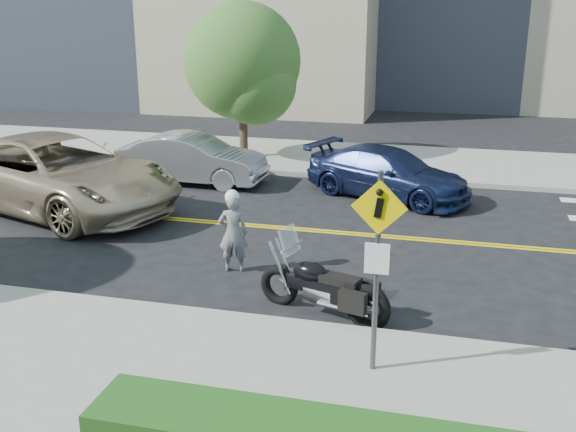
{
  "coord_description": "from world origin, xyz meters",
  "views": [
    {
      "loc": [
        5.16,
        -15.13,
        5.35
      ],
      "look_at": [
        1.98,
        -2.64,
        1.2
      ],
      "focal_mm": 42.0,
      "sensor_mm": 36.0,
      "label": 1
    }
  ],
  "objects_px": {
    "motorcycle": "(324,275)",
    "parked_car_silver": "(192,159)",
    "pedestrian_sign": "(377,254)",
    "suv": "(57,174)",
    "motorcyclist": "(233,231)",
    "parked_car_blue": "(388,173)"
  },
  "relations": [
    {
      "from": "suv",
      "to": "motorcyclist",
      "type": "bearing_deg",
      "value": -98.35
    },
    {
      "from": "pedestrian_sign",
      "to": "motorcyclist",
      "type": "distance_m",
      "value": 4.91
    },
    {
      "from": "motorcycle",
      "to": "suv",
      "type": "height_order",
      "value": "suv"
    },
    {
      "from": "motorcyclist",
      "to": "motorcycle",
      "type": "bearing_deg",
      "value": 129.01
    },
    {
      "from": "motorcyclist",
      "to": "parked_car_blue",
      "type": "distance_m",
      "value": 6.72
    },
    {
      "from": "parked_car_silver",
      "to": "parked_car_blue",
      "type": "bearing_deg",
      "value": -89.32
    },
    {
      "from": "suv",
      "to": "parked_car_silver",
      "type": "height_order",
      "value": "suv"
    },
    {
      "from": "motorcycle",
      "to": "parked_car_silver",
      "type": "distance_m",
      "value": 9.74
    },
    {
      "from": "motorcyclist",
      "to": "motorcycle",
      "type": "relative_size",
      "value": 0.7
    },
    {
      "from": "parked_car_blue",
      "to": "suv",
      "type": "bearing_deg",
      "value": 135.62
    },
    {
      "from": "motorcycle",
      "to": "suv",
      "type": "xyz_separation_m",
      "value": [
        -8.06,
        4.43,
        0.23
      ]
    },
    {
      "from": "pedestrian_sign",
      "to": "motorcyclist",
      "type": "relative_size",
      "value": 1.73
    },
    {
      "from": "suv",
      "to": "parked_car_silver",
      "type": "relative_size",
      "value": 1.57
    },
    {
      "from": "parked_car_silver",
      "to": "parked_car_blue",
      "type": "relative_size",
      "value": 0.94
    },
    {
      "from": "motorcyclist",
      "to": "parked_car_silver",
      "type": "bearing_deg",
      "value": -77.27
    },
    {
      "from": "pedestrian_sign",
      "to": "suv",
      "type": "relative_size",
      "value": 0.42
    },
    {
      "from": "pedestrian_sign",
      "to": "suv",
      "type": "xyz_separation_m",
      "value": [
        -9.18,
        6.33,
        -0.98
      ]
    },
    {
      "from": "suv",
      "to": "motorcycle",
      "type": "bearing_deg",
      "value": -100.98
    },
    {
      "from": "motorcycle",
      "to": "parked_car_silver",
      "type": "xyz_separation_m",
      "value": [
        -5.66,
        7.93,
        -0.01
      ]
    },
    {
      "from": "parked_car_silver",
      "to": "motorcycle",
      "type": "bearing_deg",
      "value": -142.5
    },
    {
      "from": "pedestrian_sign",
      "to": "suv",
      "type": "height_order",
      "value": "pedestrian_sign"
    },
    {
      "from": "motorcycle",
      "to": "parked_car_silver",
      "type": "height_order",
      "value": "motorcycle"
    }
  ]
}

